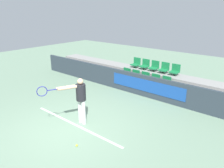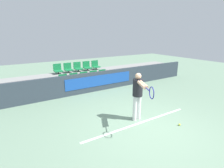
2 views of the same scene
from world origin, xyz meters
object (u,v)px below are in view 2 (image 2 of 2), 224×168
(stadium_chair_4, at_px, (103,75))
(stadium_chair_6, at_px, (68,68))
(stadium_chair_3, at_px, (94,76))
(stadium_chair_5, at_px, (58,69))
(tennis_ball, at_px, (179,125))
(tennis_player, at_px, (138,92))
(stadium_chair_9, at_px, (96,65))
(stadium_chair_2, at_px, (85,77))
(stadium_chair_8, at_px, (87,66))
(stadium_chair_0, at_px, (64,80))
(stadium_chair_1, at_px, (75,79))
(stadium_chair_7, at_px, (78,67))

(stadium_chair_4, xyz_separation_m, stadium_chair_6, (-1.64, 0.89, 0.39))
(stadium_chair_3, bearing_deg, stadium_chair_5, 151.51)
(tennis_ball, bearing_deg, stadium_chair_4, 88.59)
(stadium_chair_4, xyz_separation_m, tennis_player, (-1.04, -4.14, 0.39))
(stadium_chair_9, bearing_deg, stadium_chair_2, -140.85)
(stadium_chair_4, relative_size, stadium_chair_6, 1.00)
(stadium_chair_5, bearing_deg, stadium_chair_8, 0.00)
(stadium_chair_0, bearing_deg, stadium_chair_1, 0.00)
(stadium_chair_0, xyz_separation_m, stadium_chair_3, (1.64, 0.00, 0.00))
(stadium_chair_1, bearing_deg, stadium_chair_7, 58.44)
(stadium_chair_2, relative_size, stadium_chair_3, 1.00)
(stadium_chair_0, height_order, stadium_chair_5, stadium_chair_5)
(stadium_chair_1, distance_m, stadium_chair_3, 1.09)
(tennis_player, bearing_deg, stadium_chair_3, 107.42)
(stadium_chair_9, bearing_deg, stadium_chair_5, 180.00)
(stadium_chair_1, xyz_separation_m, stadium_chair_2, (0.55, 0.00, 0.00))
(stadium_chair_5, bearing_deg, stadium_chair_7, 0.00)
(stadium_chair_1, height_order, stadium_chair_8, stadium_chair_8)
(stadium_chair_0, height_order, stadium_chair_2, same)
(tennis_ball, bearing_deg, stadium_chair_2, 100.72)
(stadium_chair_1, relative_size, tennis_player, 0.32)
(stadium_chair_9, bearing_deg, stadium_chair_7, 180.00)
(stadium_chair_3, bearing_deg, tennis_ball, -85.29)
(stadium_chair_6, bearing_deg, stadium_chair_5, 180.00)
(stadium_chair_4, relative_size, stadium_chair_5, 1.00)
(stadium_chair_1, distance_m, stadium_chair_7, 1.11)
(stadium_chair_4, relative_size, stadium_chair_8, 1.00)
(stadium_chair_7, bearing_deg, stadium_chair_3, -58.44)
(stadium_chair_0, xyz_separation_m, stadium_chair_8, (1.64, 0.89, 0.39))
(stadium_chair_8, relative_size, stadium_chair_9, 1.00)
(stadium_chair_0, height_order, stadium_chair_8, stadium_chair_8)
(stadium_chair_7, relative_size, tennis_player, 0.32)
(stadium_chair_0, distance_m, stadium_chair_2, 1.09)
(stadium_chair_2, xyz_separation_m, stadium_chair_6, (-0.55, 0.89, 0.39))
(stadium_chair_2, distance_m, stadium_chair_9, 1.46)
(stadium_chair_0, relative_size, stadium_chair_8, 1.00)
(stadium_chair_1, xyz_separation_m, stadium_chair_8, (1.09, 0.89, 0.39))
(stadium_chair_7, bearing_deg, stadium_chair_9, 0.00)
(stadium_chair_3, relative_size, stadium_chair_5, 1.00)
(stadium_chair_7, bearing_deg, stadium_chair_8, 0.00)
(stadium_chair_2, distance_m, stadium_chair_8, 1.11)
(tennis_ball, bearing_deg, stadium_chair_3, 94.71)
(stadium_chair_4, relative_size, tennis_ball, 7.65)
(stadium_chair_3, distance_m, stadium_chair_5, 1.90)
(stadium_chair_0, distance_m, stadium_chair_4, 2.19)
(stadium_chair_3, relative_size, stadium_chair_4, 1.00)
(stadium_chair_6, relative_size, tennis_player, 0.32)
(stadium_chair_4, bearing_deg, stadium_chair_0, 180.00)
(tennis_player, bearing_deg, stadium_chair_5, 127.07)
(stadium_chair_9, distance_m, tennis_ball, 6.08)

